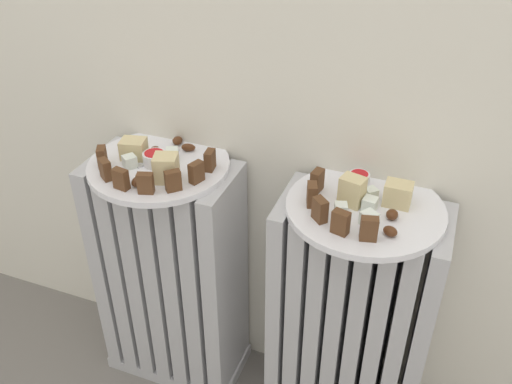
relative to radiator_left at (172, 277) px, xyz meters
The scene contains 35 objects.
radiator_left is the anchor object (origin of this frame).
radiator_right 0.40m from the radiator_left, ahead, with size 0.31×0.16×0.56m.
plate_left 0.29m from the radiator_left, 90.00° to the right, with size 0.27×0.27×0.01m, color white.
plate_right 0.49m from the radiator_left, ahead, with size 0.27×0.27×0.01m, color white.
dark_cake_slice_left_0 0.33m from the radiator_left, 152.42° to the right, with size 0.03×0.02×0.04m, color #56351E.
dark_cake_slice_left_1 0.33m from the radiator_left, 125.75° to the right, with size 0.03×0.02×0.04m, color #56351E.
dark_cake_slice_left_2 0.33m from the radiator_left, 99.09° to the right, with size 0.03×0.02×0.04m, color #56351E.
dark_cake_slice_left_3 0.33m from the radiator_left, 72.43° to the right, with size 0.03×0.02×0.04m, color #56351E.
dark_cake_slice_left_4 0.33m from the radiator_left, 45.76° to the right, with size 0.03×0.02×0.04m, color #56351E.
dark_cake_slice_left_5 0.33m from the radiator_left, 19.10° to the right, with size 0.03×0.02×0.04m, color #56351E.
dark_cake_slice_left_6 0.33m from the radiator_left, ahead, with size 0.03×0.02×0.04m, color #56351E.
marble_cake_slice_left_0 0.33m from the radiator_left, 47.15° to the right, with size 0.04×0.04×0.05m, color beige.
marble_cake_slice_left_1 0.32m from the radiator_left, behind, with size 0.05×0.04×0.04m, color beige.
turkish_delight_left_0 0.31m from the radiator_left, 46.25° to the left, with size 0.02×0.02×0.02m, color white.
turkish_delight_left_1 0.31m from the radiator_left, 142.42° to the right, with size 0.02×0.02×0.02m, color white.
medjool_date_left_0 0.31m from the radiator_left, 90.01° to the left, with size 0.02×0.02×0.02m, color #4C2814.
medjool_date_left_1 0.31m from the radiator_left, 61.76° to the left, with size 0.03×0.02×0.02m, color #4C2814.
medjool_date_left_2 0.30m from the radiator_left, 130.75° to the left, with size 0.02×0.02×0.02m, color #4C2814.
medjool_date_left_3 0.31m from the radiator_left, 87.02° to the right, with size 0.03×0.02×0.02m, color #4C2814.
jam_bowl_left 0.31m from the radiator_left, 109.99° to the right, with size 0.04×0.04×0.03m.
dark_cake_slice_right_0 0.44m from the radiator_left, ahead, with size 0.03×0.02×0.04m, color #56351E.
dark_cake_slice_right_1 0.44m from the radiator_left, ahead, with size 0.03×0.02×0.04m, color #56351E.
dark_cake_slice_right_2 0.47m from the radiator_left, 11.33° to the right, with size 0.03×0.02×0.04m, color #56351E.
dark_cake_slice_right_3 0.50m from the radiator_left, 13.33° to the right, with size 0.03×0.02×0.04m, color #56351E.
dark_cake_slice_right_4 0.53m from the radiator_left, 12.00° to the right, with size 0.03×0.02×0.04m, color #56351E.
marble_cake_slice_right_0 0.55m from the radiator_left, ahead, with size 0.05×0.04×0.04m, color beige.
marble_cake_slice_right_1 0.49m from the radiator_left, ahead, with size 0.04×0.03×0.05m, color beige.
turkish_delight_right_0 0.52m from the radiator_left, ahead, with size 0.02×0.02×0.02m, color white.
turkish_delight_right_1 0.51m from the radiator_left, ahead, with size 0.02×0.02×0.02m, color white.
turkish_delight_right_2 0.48m from the radiator_left, ahead, with size 0.02×0.02×0.02m, color white.
turkish_delight_right_3 0.51m from the radiator_left, ahead, with size 0.02×0.02×0.02m, color white.
medjool_date_right_0 0.55m from the radiator_left, ahead, with size 0.02×0.02×0.02m, color #4C2814.
medjool_date_right_1 0.54m from the radiator_left, ahead, with size 0.02×0.02×0.02m, color #4C2814.
jam_bowl_right 0.49m from the radiator_left, ahead, with size 0.04×0.04×0.02m.
fork 0.30m from the radiator_left, 107.92° to the left, with size 0.05×0.10×0.00m.
Camera 1 is at (0.30, -0.51, 1.11)m, focal length 39.27 mm.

